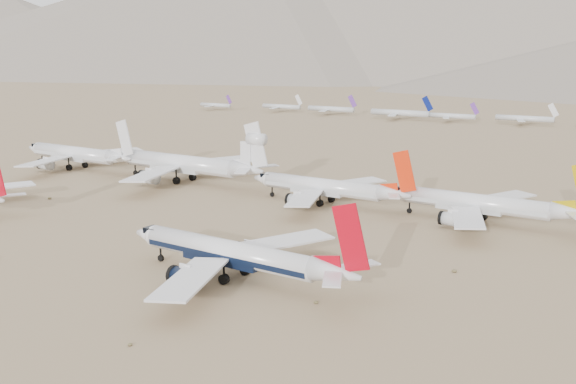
# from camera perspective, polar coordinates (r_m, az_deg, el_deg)

# --- Properties ---
(ground) EXTENTS (7000.00, 7000.00, 0.00)m
(ground) POSITION_cam_1_polar(r_m,az_deg,el_deg) (124.06, -7.59, -7.68)
(ground) COLOR #7E6349
(ground) RESTS_ON ground
(main_airliner) EXTENTS (51.48, 50.29, 18.17)m
(main_airliner) POSITION_cam_1_polar(r_m,az_deg,el_deg) (121.25, -4.52, -5.59)
(main_airliner) COLOR white
(main_airliner) RESTS_ON ground
(row2_gold_tail) EXTENTS (50.37, 49.26, 17.93)m
(row2_gold_tail) POSITION_cam_1_polar(r_m,az_deg,el_deg) (169.31, 16.92, -1.05)
(row2_gold_tail) COLOR white
(row2_gold_tail) RESTS_ON ground
(row2_orange_tail) EXTENTS (49.95, 48.86, 17.82)m
(row2_orange_tail) POSITION_cam_1_polar(r_m,az_deg,el_deg) (183.16, 3.56, 0.39)
(row2_orange_tail) COLOR white
(row2_orange_tail) RESTS_ON ground
(row2_white_trijet) EXTENTS (63.22, 61.79, 22.40)m
(row2_white_trijet) POSITION_cam_1_polar(r_m,az_deg,el_deg) (217.80, -8.91, 2.49)
(row2_white_trijet) COLOR white
(row2_white_trijet) RESTS_ON ground
(row2_white_twin) EXTENTS (56.79, 55.57, 20.29)m
(row2_white_twin) POSITION_cam_1_polar(r_m,az_deg,el_deg) (254.89, -18.20, 3.21)
(row2_white_twin) COLOR white
(row2_white_twin) RESTS_ON ground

